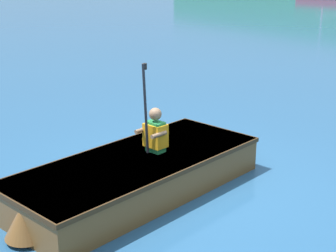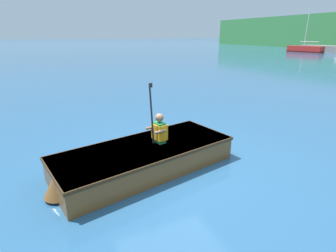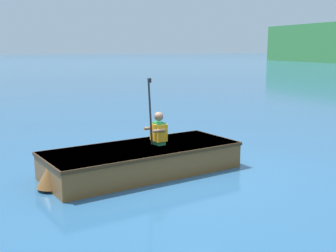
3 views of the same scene
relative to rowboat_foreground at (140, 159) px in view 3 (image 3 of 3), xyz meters
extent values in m
plane|color=#28567F|center=(0.22, 0.72, -0.27)|extent=(300.00, 300.00, 0.00)
cube|color=brown|center=(-0.01, 0.06, -0.03)|extent=(2.08, 3.72, 0.49)
cube|color=#432A13|center=(-0.01, 0.06, 0.18)|extent=(2.13, 3.77, 0.06)
cube|color=#432A13|center=(-0.01, 0.06, 0.17)|extent=(1.73, 3.19, 0.02)
cone|color=brown|center=(0.33, -1.59, -0.01)|extent=(0.58, 0.58, 0.44)
cube|color=brown|center=(-0.07, 0.32, 0.16)|extent=(1.33, 0.43, 0.03)
cube|color=#267F3F|center=(-0.08, 0.40, 0.42)|extent=(0.27, 0.21, 0.42)
cube|color=orange|center=(-0.08, 0.40, 0.44)|extent=(0.33, 0.26, 0.32)
sphere|color=#997051|center=(-0.08, 0.40, 0.74)|extent=(0.17, 0.17, 0.17)
cylinder|color=#997051|center=(-0.21, 0.28, 0.51)|extent=(0.11, 0.27, 0.06)
cylinder|color=#997051|center=(0.08, 0.35, 0.51)|extent=(0.11, 0.27, 0.06)
cylinder|color=#232328|center=(-0.05, 0.23, 0.84)|extent=(0.06, 0.11, 1.21)
cylinder|color=black|center=(-0.05, 0.23, 1.41)|extent=(0.05, 0.05, 0.08)
camera|label=1|loc=(5.34, -3.23, 2.69)|focal=55.00mm
camera|label=2|loc=(4.48, -1.51, 2.30)|focal=28.00mm
camera|label=3|loc=(7.06, -2.24, 1.98)|focal=45.00mm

